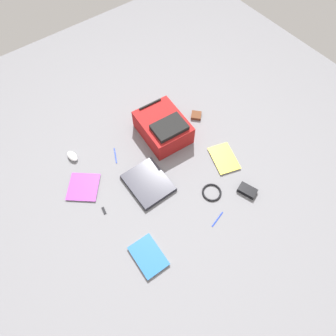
{
  "coord_description": "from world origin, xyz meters",
  "views": [
    {
      "loc": [
        -0.63,
        -0.86,
        1.95
      ],
      "look_at": [
        0.04,
        0.03,
        0.02
      ],
      "focal_mm": 32.0,
      "sensor_mm": 36.0,
      "label": 1
    }
  ],
  "objects": [
    {
      "name": "power_brick",
      "position": [
        0.39,
        -0.46,
        0.02
      ],
      "size": [
        0.12,
        0.15,
        0.03
      ],
      "primitive_type": "cube",
      "rotation": [
        0.0,
        0.0,
        0.34
      ],
      "color": "black",
      "rests_on": "ground_plane"
    },
    {
      "name": "computer_mouse",
      "position": [
        -0.48,
        0.55,
        0.02
      ],
      "size": [
        0.07,
        0.11,
        0.04
      ],
      "primitive_type": "ellipsoid",
      "rotation": [
        0.0,
        0.0,
        0.08
      ],
      "color": "silver",
      "rests_on": "ground_plane"
    },
    {
      "name": "earbud_pouch",
      "position": [
        0.54,
        0.29,
        0.01
      ],
      "size": [
        0.11,
        0.11,
        0.03
      ],
      "primitive_type": "cube",
      "rotation": [
        0.0,
        0.0,
        0.75
      ],
      "color": "#59331E",
      "rests_on": "ground_plane"
    },
    {
      "name": "pen_blue",
      "position": [
        0.07,
        -0.49,
        0.0
      ],
      "size": [
        0.13,
        0.04,
        0.01
      ],
      "primitive_type": "cylinder",
      "rotation": [
        1.57,
        0.0,
        1.84
      ],
      "color": "#1933B2",
      "rests_on": "ground_plane"
    },
    {
      "name": "book_blue",
      "position": [
        -0.45,
        -0.41,
        0.01
      ],
      "size": [
        0.18,
        0.25,
        0.02
      ],
      "color": "silver",
      "rests_on": "ground_plane"
    },
    {
      "name": "laptop",
      "position": [
        -0.15,
        0.02,
        0.02
      ],
      "size": [
        0.28,
        0.34,
        0.03
      ],
      "color": "#24242C",
      "rests_on": "ground_plane"
    },
    {
      "name": "book_red",
      "position": [
        -0.54,
        0.28,
        0.01
      ],
      "size": [
        0.31,
        0.31,
        0.01
      ],
      "color": "silver",
      "rests_on": "ground_plane"
    },
    {
      "name": "usb_stick",
      "position": [
        -0.52,
        0.03,
        0.0
      ],
      "size": [
        0.03,
        0.06,
        0.01
      ],
      "primitive_type": "cube",
      "rotation": [
        0.0,
        0.0,
        -0.18
      ],
      "color": "black",
      "rests_on": "ground_plane"
    },
    {
      "name": "cable_coil",
      "position": [
        0.18,
        -0.32,
        0.01
      ],
      "size": [
        0.14,
        0.14,
        0.01
      ],
      "primitive_type": "torus",
      "color": "black",
      "rests_on": "ground_plane"
    },
    {
      "name": "book_manual",
      "position": [
        0.44,
        -0.16,
        0.01
      ],
      "size": [
        0.24,
        0.29,
        0.02
      ],
      "color": "silver",
      "rests_on": "ground_plane"
    },
    {
      "name": "pen_black",
      "position": [
        -0.21,
        0.37,
        0.0
      ],
      "size": [
        0.07,
        0.13,
        0.01
      ],
      "primitive_type": "cylinder",
      "rotation": [
        1.57,
        0.0,
        2.71
      ],
      "color": "#1933B2",
      "rests_on": "ground_plane"
    },
    {
      "name": "ground_plane",
      "position": [
        0.0,
        0.0,
        0.0
      ],
      "size": [
        4.01,
        4.01,
        0.0
      ],
      "primitive_type": "plane",
      "color": "slate"
    },
    {
      "name": "backpack",
      "position": [
        0.21,
        0.31,
        0.09
      ],
      "size": [
        0.35,
        0.43,
        0.2
      ],
      "color": "maroon",
      "rests_on": "ground_plane"
    }
  ]
}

